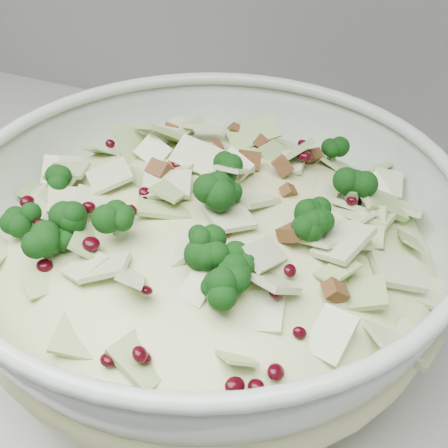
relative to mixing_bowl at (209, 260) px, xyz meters
name	(u,v)px	position (x,y,z in m)	size (l,w,h in m)	color
mixing_bowl	(209,260)	(0.00, 0.00, 0.00)	(0.50, 0.50, 0.16)	#B2C4B7
salad	(208,235)	(0.00, 0.00, 0.03)	(0.40, 0.40, 0.16)	beige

